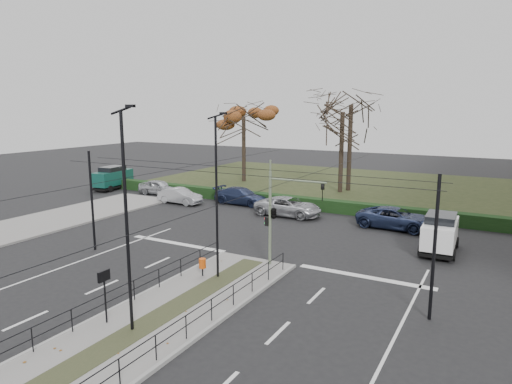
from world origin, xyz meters
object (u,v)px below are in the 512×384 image
traffic_light (275,211)px  white_van (440,232)px  info_panel (104,282)px  parked_car_second (180,196)px  streetlamp_median_near (127,220)px  parked_car_third (241,196)px  bare_tree_center (351,111)px  bare_tree_near (342,118)px  parked_car_fifth (396,218)px  parked_car_first (159,187)px  streetlamp_median_far (217,196)px  parked_car_fourth (288,207)px  rust_tree (244,117)px  green_van (113,177)px  litter_bin (202,264)px

traffic_light → white_van: bearing=43.7°
info_panel → parked_car_second: 23.30m
streetlamp_median_near → parked_car_third: 24.14m
info_panel → bare_tree_center: size_ratio=0.19×
streetlamp_median_near → parked_car_second: bearing=123.7°
bare_tree_near → parked_car_fifth: bare_tree_near is taller
bare_tree_center → parked_car_third: bearing=-120.4°
streetlamp_median_near → parked_car_fifth: (5.48, 20.46, -3.69)m
bare_tree_near → info_panel: bearing=-88.1°
info_panel → parked_car_first: 27.87m
white_van → parked_car_fifth: white_van is taller
streetlamp_median_far → parked_car_third: (-8.17, 16.15, -3.54)m
streetlamp_median_near → parked_car_third: bearing=110.5°
white_van → bare_tree_near: (-11.34, 15.60, 6.27)m
streetlamp_median_near → parked_car_fourth: 20.86m
traffic_light → streetlamp_median_near: size_ratio=0.60×
rust_tree → parked_car_fifth: 24.52m
parked_car_third → green_van: size_ratio=1.03×
info_panel → parked_car_fourth: (-1.51, 20.37, -1.08)m
parked_car_second → parked_car_fourth: parked_car_fourth is taller
streetlamp_median_near → parked_car_fourth: streetlamp_median_near is taller
bare_tree_center → rust_tree: bearing=-179.9°
bare_tree_center → parked_car_fourth: bearing=-93.8°
traffic_light → rust_tree: bearing=123.5°
streetlamp_median_near → parked_car_second: (-13.29, 19.92, -3.75)m
parked_car_fourth → info_panel: bearing=-176.4°
litter_bin → parked_car_second: bearing=131.5°
traffic_light → rust_tree: 29.10m
parked_car_fifth → rust_tree: bearing=60.6°
parked_car_second → parked_car_fifth: 18.78m
streetlamp_median_far → bare_tree_center: (-1.80, 26.99, 3.85)m
streetlamp_median_far → rust_tree: bearing=117.8°
info_panel → parked_car_second: size_ratio=0.51×
litter_bin → bare_tree_near: bearing=93.3°
white_van → parked_car_second: bearing=170.7°
traffic_light → litter_bin: size_ratio=5.60×
litter_bin → parked_car_fifth: (6.41, 14.54, -0.04)m
info_panel → parked_car_third: info_panel is taller
parked_car_second → rust_tree: (-1.10, 13.25, 6.77)m
traffic_light → parked_car_first: (-19.33, 13.21, -2.37)m
streetlamp_median_near → traffic_light: bearing=80.7°
traffic_light → rust_tree: size_ratio=0.52×
green_van → rust_tree: bearing=48.0°
bare_tree_center → parked_car_fifth: size_ratio=2.14×
traffic_light → streetlamp_median_near: bearing=-99.3°
parked_car_second → bare_tree_center: bearing=-38.9°
streetlamp_median_far → white_van: 13.93m
rust_tree → bare_tree_center: (12.41, 0.02, 0.67)m
litter_bin → parked_car_second: (-12.36, 13.99, -0.09)m
white_van → parked_car_fifth: size_ratio=0.80×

